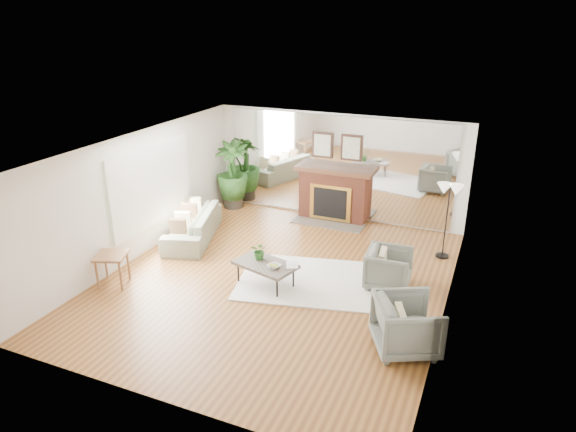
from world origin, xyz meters
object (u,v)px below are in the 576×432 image
at_px(coffee_table, 265,265).
at_px(floor_lamp, 449,195).
at_px(armchair_front, 407,325).
at_px(fireplace, 333,193).
at_px(armchair_back, 389,268).
at_px(potted_ficus, 232,173).
at_px(side_table, 111,259).
at_px(sofa, 193,225).

height_order(coffee_table, floor_lamp, floor_lamp).
bearing_deg(coffee_table, armchair_front, -19.01).
distance_m(fireplace, armchair_back, 3.34).
height_order(potted_ficus, floor_lamp, potted_ficus).
bearing_deg(armchair_front, fireplace, 3.72).
bearing_deg(side_table, coffee_table, 22.38).
height_order(side_table, potted_ficus, potted_ficus).
distance_m(armchair_back, potted_ficus, 5.24).
relative_size(sofa, potted_ficus, 1.27).
xyz_separation_m(side_table, potted_ficus, (0.05, 4.41, 0.41)).
height_order(sofa, armchair_back, armchair_back).
xyz_separation_m(armchair_back, floor_lamp, (0.75, 1.63, 0.96)).
xyz_separation_m(fireplace, armchair_back, (1.95, -2.70, -0.30)).
distance_m(armchair_back, side_table, 4.97).
distance_m(fireplace, coffee_table, 3.53).
xyz_separation_m(coffee_table, armchair_front, (2.70, -0.93, 0.01)).
bearing_deg(floor_lamp, coffee_table, -138.75).
distance_m(armchair_back, armchair_front, 1.87).
distance_m(sofa, potted_ficus, 2.19).
bearing_deg(fireplace, armchair_front, -59.72).
bearing_deg(armchair_front, floor_lamp, -28.25).
bearing_deg(floor_lamp, armchair_front, -91.69).
bearing_deg(side_table, floor_lamp, 33.24).
height_order(fireplace, floor_lamp, fireplace).
relative_size(side_table, floor_lamp, 0.44).
bearing_deg(sofa, coffee_table, 43.58).
bearing_deg(sofa, potted_ficus, 165.93).
bearing_deg(coffee_table, armchair_back, 21.94).
relative_size(coffee_table, armchair_front, 1.37).
height_order(armchair_front, floor_lamp, floor_lamp).
xyz_separation_m(sofa, side_table, (-0.20, -2.31, 0.19)).
distance_m(sofa, side_table, 2.33).
relative_size(potted_ficus, floor_lamp, 1.10).
bearing_deg(floor_lamp, potted_ficus, 170.28).
relative_size(sofa, armchair_back, 2.73).
bearing_deg(fireplace, coffee_table, -91.64).
distance_m(fireplace, armchair_front, 5.16).
height_order(sofa, side_table, sofa).
height_order(sofa, armchair_front, armchair_front).
distance_m(armchair_front, floor_lamp, 3.51).
relative_size(armchair_front, floor_lamp, 0.58).
bearing_deg(floor_lamp, armchair_back, -114.77).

